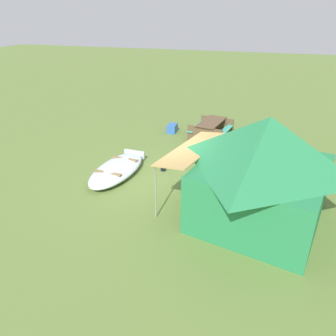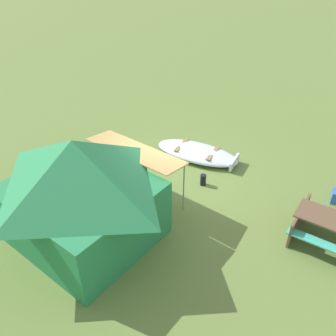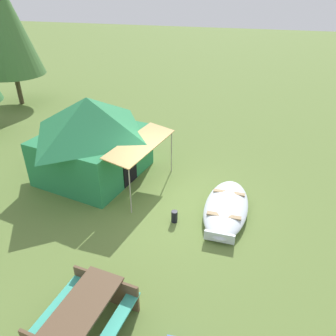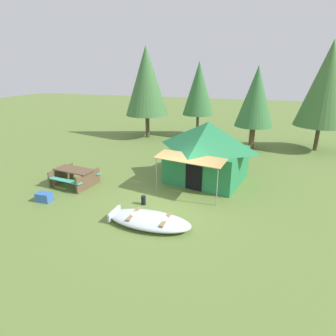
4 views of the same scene
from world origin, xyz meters
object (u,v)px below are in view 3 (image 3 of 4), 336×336
at_px(fuel_can, 174,216).
at_px(pine_tree_back_left, 3,22).
at_px(beached_rowboat, 226,208).
at_px(canvas_cabin_tent, 91,136).
at_px(picnic_table, 84,316).

relative_size(fuel_can, pine_tree_back_left, 0.05).
relative_size(beached_rowboat, canvas_cabin_tent, 0.65).
bearing_deg(canvas_cabin_tent, pine_tree_back_left, 50.80).
bearing_deg(beached_rowboat, canvas_cabin_tent, 76.75).
bearing_deg(pine_tree_back_left, picnic_table, -139.95).
bearing_deg(fuel_can, canvas_cabin_tent, 60.58).
height_order(beached_rowboat, fuel_can, beached_rowboat).
height_order(picnic_table, fuel_can, picnic_table).
xyz_separation_m(canvas_cabin_tent, pine_tree_back_left, (5.76, 7.07, 2.63)).
bearing_deg(fuel_can, beached_rowboat, -60.93).
distance_m(picnic_table, fuel_can, 3.77).
relative_size(canvas_cabin_tent, fuel_can, 12.78).
bearing_deg(pine_tree_back_left, beached_rowboat, -120.37).
bearing_deg(canvas_cabin_tent, fuel_can, -119.42).
bearing_deg(beached_rowboat, pine_tree_back_left, 59.63).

